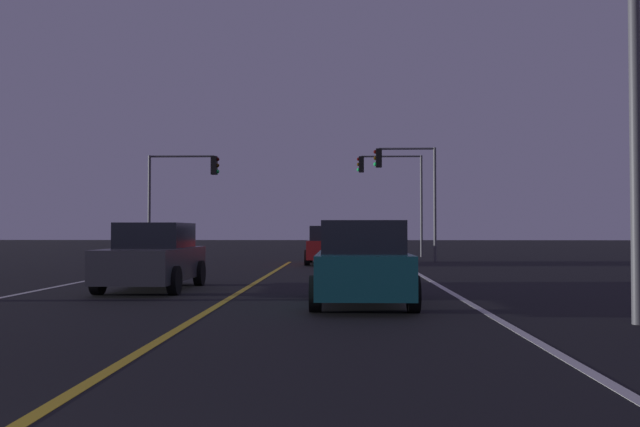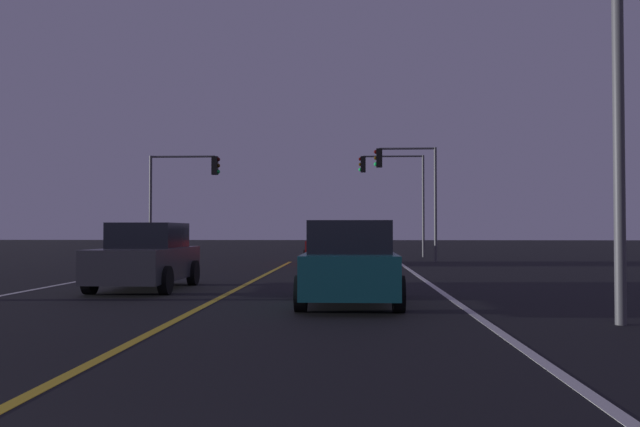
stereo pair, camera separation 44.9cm
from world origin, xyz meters
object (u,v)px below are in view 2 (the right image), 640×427
(street_lamp_right_near, at_px, (577,16))
(traffic_light_near_left, at_px, (185,182))
(car_ahead_far, at_px, (328,246))
(traffic_light_far_right, at_px, (393,181))
(traffic_light_near_right, at_px, (406,177))
(car_lead_same_lane, at_px, (350,264))
(car_oncoming, at_px, (146,257))

(street_lamp_right_near, bearing_deg, traffic_light_near_left, -60.90)
(car_ahead_far, xyz_separation_m, traffic_light_far_right, (3.35, 7.98, 3.46))
(traffic_light_near_right, distance_m, traffic_light_far_right, 5.51)
(car_lead_same_lane, distance_m, traffic_light_near_left, 20.56)
(car_oncoming, bearing_deg, traffic_light_far_right, 160.14)
(car_ahead_far, xyz_separation_m, car_lead_same_lane, (1.02, -16.13, 0.00))
(car_oncoming, bearing_deg, traffic_light_near_left, -169.14)
(car_oncoming, distance_m, traffic_light_near_right, 17.59)
(car_lead_same_lane, height_order, traffic_light_near_right, traffic_light_near_right)
(traffic_light_far_right, bearing_deg, traffic_light_near_left, 27.65)
(traffic_light_near_right, bearing_deg, car_lead_same_lane, 81.90)
(car_lead_same_lane, bearing_deg, traffic_light_near_right, -8.10)
(car_oncoming, xyz_separation_m, car_ahead_far, (4.20, 12.90, 0.00))
(car_lead_same_lane, distance_m, street_lamp_right_near, 6.18)
(traffic_light_near_left, relative_size, street_lamp_right_near, 0.67)
(car_oncoming, relative_size, car_lead_same_lane, 1.00)
(car_ahead_far, xyz_separation_m, street_lamp_right_near, (4.71, -18.82, 4.16))
(street_lamp_right_near, bearing_deg, traffic_light_near_right, -87.21)
(car_oncoming, bearing_deg, car_ahead_far, 161.99)
(car_oncoming, distance_m, car_lead_same_lane, 6.13)
(traffic_light_near_right, xyz_separation_m, traffic_light_far_right, (-0.32, 5.50, 0.20))
(car_ahead_far, relative_size, traffic_light_far_right, 0.75)
(traffic_light_near_right, bearing_deg, car_oncoming, 62.92)
(car_ahead_far, relative_size, traffic_light_near_right, 0.78)
(traffic_light_near_left, bearing_deg, traffic_light_far_right, 27.65)
(traffic_light_far_right, bearing_deg, car_oncoming, 70.14)
(car_oncoming, height_order, street_lamp_right_near, street_lamp_right_near)
(street_lamp_right_near, bearing_deg, car_oncoming, -33.62)
(traffic_light_near_left, bearing_deg, car_ahead_far, -19.17)
(car_ahead_far, bearing_deg, car_oncoming, 161.99)
(car_lead_same_lane, height_order, traffic_light_far_right, traffic_light_far_right)
(car_oncoming, distance_m, car_ahead_far, 13.57)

